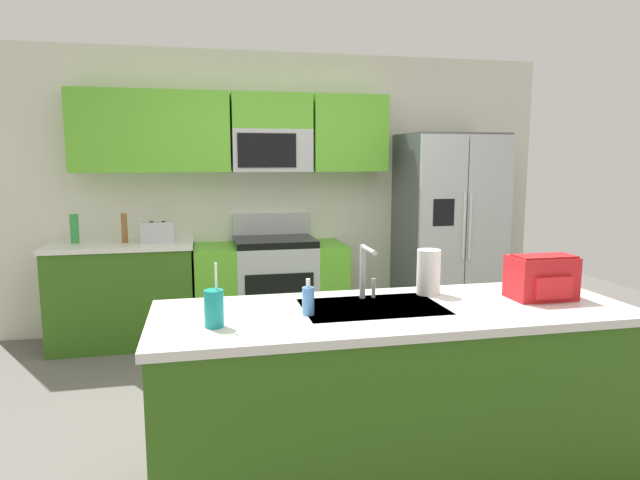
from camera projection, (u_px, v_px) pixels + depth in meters
ground_plane at (334, 420)px, 3.43m from camera, size 9.00×9.00×0.00m
kitchen_wall_unit at (268, 174)px, 5.20m from camera, size 5.20×0.43×2.60m
back_counter at (124, 293)px, 4.80m from camera, size 1.21×0.63×0.90m
range_oven at (271, 287)px, 5.07m from camera, size 1.36×0.61×1.10m
refrigerator at (448, 231)px, 5.29m from camera, size 0.90×0.76×1.85m
island_counter at (393, 395)px, 2.72m from camera, size 2.31×0.81×0.90m
toaster at (158, 232)px, 4.73m from camera, size 0.28×0.16×0.18m
pepper_mill at (124, 228)px, 4.72m from camera, size 0.05×0.05×0.25m
bottle_green at (74, 229)px, 4.69m from camera, size 0.07×0.07×0.25m
sink_faucet at (365, 267)px, 2.80m from camera, size 0.08×0.21×0.28m
drink_cup_teal at (214, 308)px, 2.35m from camera, size 0.08×0.08×0.28m
soap_dispenser at (308, 300)px, 2.53m from camera, size 0.06×0.06×0.17m
paper_towel_roll at (428, 272)px, 2.91m from camera, size 0.12×0.12×0.24m
backpack at (542, 276)px, 2.82m from camera, size 0.32×0.22×0.23m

